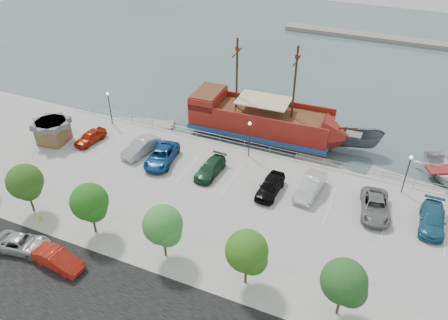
% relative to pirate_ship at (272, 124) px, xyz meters
% --- Properties ---
extents(ground, '(160.00, 160.00, 0.00)m').
position_rel_pirate_ship_xyz_m(ground, '(-0.63, -12.58, -2.08)').
color(ground, '#384A4B').
extents(street, '(100.00, 8.00, 0.04)m').
position_rel_pirate_ship_xyz_m(street, '(-0.63, -28.58, -1.07)').
color(street, black).
rests_on(street, land_slab).
extents(sidewalk, '(100.00, 4.00, 0.05)m').
position_rel_pirate_ship_xyz_m(sidewalk, '(-0.63, -22.58, -1.07)').
color(sidewalk, '#A6A197').
rests_on(sidewalk, land_slab).
extents(seawall_railing, '(50.00, 0.06, 1.00)m').
position_rel_pirate_ship_xyz_m(seawall_railing, '(-0.63, -4.78, -0.55)').
color(seawall_railing, gray).
rests_on(seawall_railing, land_slab).
extents(far_shore, '(40.00, 3.00, 0.80)m').
position_rel_pirate_ship_xyz_m(far_shore, '(9.37, 42.42, -1.68)').
color(far_shore, gray).
rests_on(far_shore, ground).
extents(pirate_ship, '(19.80, 6.10, 12.42)m').
position_rel_pirate_ship_xyz_m(pirate_ship, '(0.00, 0.00, 0.00)').
color(pirate_ship, maroon).
rests_on(pirate_ship, ground).
extents(patrol_boat, '(7.05, 3.68, 2.60)m').
position_rel_pirate_ship_xyz_m(patrol_boat, '(9.34, 1.13, -0.78)').
color(patrol_boat, '#484D52').
rests_on(patrol_boat, ground).
extents(speedboat, '(7.60, 8.46, 1.44)m').
position_rel_pirate_ship_xyz_m(speedboat, '(19.37, -0.34, -1.36)').
color(speedboat, silver).
rests_on(speedboat, ground).
extents(dock_west, '(7.81, 4.02, 0.43)m').
position_rel_pirate_ship_xyz_m(dock_west, '(-15.85, -3.38, -1.87)').
color(dock_west, gray).
rests_on(dock_west, ground).
extents(dock_mid, '(6.73, 3.99, 0.37)m').
position_rel_pirate_ship_xyz_m(dock_mid, '(7.20, -3.38, -1.89)').
color(dock_mid, gray).
rests_on(dock_mid, ground).
extents(dock_east, '(8.03, 3.59, 0.44)m').
position_rel_pirate_ship_xyz_m(dock_east, '(15.77, -3.38, -1.86)').
color(dock_east, gray).
rests_on(dock_east, ground).
extents(shed, '(3.70, 3.70, 2.71)m').
position_rel_pirate_ship_xyz_m(shed, '(-22.24, -12.18, 0.36)').
color(shed, brown).
rests_on(shed, land_slab).
extents(street_van, '(5.13, 3.11, 1.33)m').
position_rel_pirate_ship_xyz_m(street_van, '(-12.89, -26.72, -0.41)').
color(street_van, '#A3A3A3').
rests_on(street_van, street).
extents(street_sedan, '(4.58, 1.92, 1.47)m').
position_rel_pirate_ship_xyz_m(street_sedan, '(-8.85, -26.96, -0.34)').
color(street_sedan, '#B22012').
rests_on(street_sedan, street).
extents(fire_hydrant, '(0.25, 0.25, 0.72)m').
position_rel_pirate_ship_xyz_m(fire_hydrant, '(-14.01, -23.38, -0.69)').
color(fire_hydrant, yellow).
rests_on(fire_hydrant, sidewalk).
extents(lamp_post_left, '(0.36, 0.36, 4.28)m').
position_rel_pirate_ship_xyz_m(lamp_post_left, '(-18.63, -6.08, 1.86)').
color(lamp_post_left, black).
rests_on(lamp_post_left, land_slab).
extents(lamp_post_mid, '(0.36, 0.36, 4.28)m').
position_rel_pirate_ship_xyz_m(lamp_post_mid, '(-0.63, -6.08, 1.86)').
color(lamp_post_mid, black).
rests_on(lamp_post_mid, land_slab).
extents(lamp_post_right, '(0.36, 0.36, 4.28)m').
position_rel_pirate_ship_xyz_m(lamp_post_right, '(15.37, -6.08, 1.86)').
color(lamp_post_right, black).
rests_on(lamp_post_right, land_slab).
extents(tree_b, '(3.30, 3.20, 5.00)m').
position_rel_pirate_ship_xyz_m(tree_b, '(-15.49, -22.66, 2.22)').
color(tree_b, '#473321').
rests_on(tree_b, sidewalk).
extents(tree_c, '(3.30, 3.20, 5.00)m').
position_rel_pirate_ship_xyz_m(tree_c, '(-8.49, -22.66, 2.22)').
color(tree_c, '#473321').
rests_on(tree_c, sidewalk).
extents(tree_d, '(3.30, 3.20, 5.00)m').
position_rel_pirate_ship_xyz_m(tree_d, '(-1.49, -22.66, 2.22)').
color(tree_d, '#473321').
rests_on(tree_d, sidewalk).
extents(tree_e, '(3.30, 3.20, 5.00)m').
position_rel_pirate_ship_xyz_m(tree_e, '(5.51, -22.66, 2.22)').
color(tree_e, '#473321').
rests_on(tree_e, sidewalk).
extents(tree_f, '(3.30, 3.20, 5.00)m').
position_rel_pirate_ship_xyz_m(tree_f, '(12.51, -22.66, 2.22)').
color(tree_f, '#473321').
rests_on(tree_f, sidewalk).
extents(parked_car_a, '(2.25, 4.30, 1.40)m').
position_rel_pirate_ship_xyz_m(parked_car_a, '(-18.36, -10.61, -0.38)').
color(parked_car_a, '#A7220B').
rests_on(parked_car_a, land_slab).
extents(parked_car_b, '(2.64, 5.10, 1.60)m').
position_rel_pirate_ship_xyz_m(parked_car_b, '(-11.76, -10.27, -0.28)').
color(parked_car_b, '#B3B3B3').
rests_on(parked_car_b, land_slab).
extents(parked_car_c, '(3.46, 5.91, 1.54)m').
position_rel_pirate_ship_xyz_m(parked_car_c, '(-8.79, -10.85, -0.31)').
color(parked_car_c, navy).
rests_on(parked_car_c, land_slab).
extents(parked_car_d, '(2.13, 4.79, 1.37)m').
position_rel_pirate_ship_xyz_m(parked_car_d, '(-3.10, -10.78, -0.40)').
color(parked_car_d, '#193F28').
rests_on(parked_car_d, land_slab).
extents(parked_car_e, '(2.03, 4.72, 1.59)m').
position_rel_pirate_ship_xyz_m(parked_car_e, '(3.57, -11.30, -0.29)').
color(parked_car_e, black).
rests_on(parked_car_e, land_slab).
extents(parked_car_f, '(2.30, 5.24, 1.67)m').
position_rel_pirate_ship_xyz_m(parked_car_f, '(7.12, -9.81, -0.24)').
color(parked_car_f, silver).
rests_on(parked_car_f, land_slab).
extents(parked_car_g, '(3.29, 5.66, 1.48)m').
position_rel_pirate_ship_xyz_m(parked_car_g, '(13.31, -10.31, -0.34)').
color(parked_car_g, slate).
rests_on(parked_car_g, land_slab).
extents(parked_car_h, '(2.12, 5.15, 1.49)m').
position_rel_pirate_ship_xyz_m(parked_car_h, '(18.16, -10.11, -0.34)').
color(parked_car_h, '#205C7A').
rests_on(parked_car_h, land_slab).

